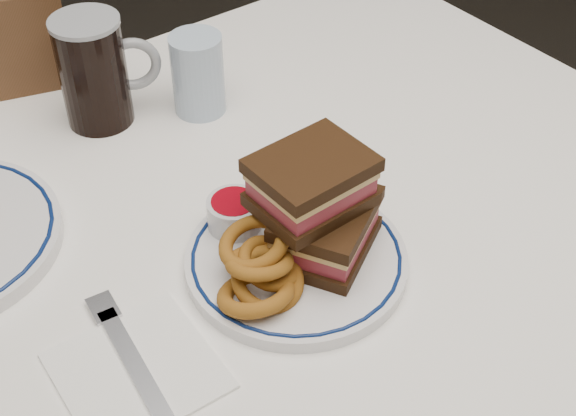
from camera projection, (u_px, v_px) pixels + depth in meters
dining_table at (212, 297)px, 0.99m from camera, size 1.27×0.87×0.75m
main_plate at (296, 260)px, 0.88m from camera, size 0.24×0.24×0.02m
reuben_sandwich at (319, 206)px, 0.84m from camera, size 0.15×0.14×0.12m
onion_rings_main at (260, 270)px, 0.82m from camera, size 0.11×0.11×0.08m
ketchup_ramekin at (234, 212)px, 0.90m from camera, size 0.06×0.06×0.04m
beer_mug at (95, 70)px, 1.04m from camera, size 0.13×0.09×0.15m
water_glass at (198, 74)px, 1.08m from camera, size 0.07×0.07×0.11m
napkin_fork at (136, 367)px, 0.78m from camera, size 0.15×0.19×0.01m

